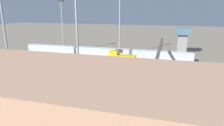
{
  "coord_description": "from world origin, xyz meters",
  "views": [
    {
      "loc": [
        -17.84,
        59.55,
        19.43
      ],
      "look_at": [
        -0.86,
        -0.35,
        2.5
      ],
      "focal_mm": 31.65,
      "sensor_mm": 36.0,
      "label": 1
    }
  ],
  "objects": [
    {
      "name": "maintenance_shed",
      "position": [
        -2.38,
        41.79,
        6.66
      ],
      "size": [
        45.16,
        14.72,
        13.31
      ],
      "primitive_type": "cube",
      "color": "tan",
      "rests_on": "ground_plane"
    },
    {
      "name": "light_mast_3",
      "position": [
        19.89,
        20.83,
        20.37
      ],
      "size": [
        2.8,
        0.7,
        32.84
      ],
      "color": "#9EA0A5",
      "rests_on": "ground_plane"
    },
    {
      "name": "track_bed_0",
      "position": [
        0.0,
        -17.5,
        0.06
      ],
      "size": [
        140.0,
        2.8,
        0.12
      ],
      "primitive_type": "cube",
      "color": "#4C443D",
      "rests_on": "ground_plane"
    },
    {
      "name": "track_bed_4",
      "position": [
        0.0,
        2.5,
        0.06
      ],
      "size": [
        140.0,
        2.8,
        0.12
      ],
      "primitive_type": "cube",
      "color": "#3D3833",
      "rests_on": "ground_plane"
    },
    {
      "name": "train_on_track_6",
      "position": [
        -3.78,
        12.5,
        2.06
      ],
      "size": [
        114.8,
        3.06,
        4.4
      ],
      "color": "black",
      "rests_on": "ground_plane"
    },
    {
      "name": "train_on_track_0",
      "position": [
        8.02,
        -17.5,
        2.02
      ],
      "size": [
        71.4,
        3.0,
        3.8
      ],
      "color": "silver",
      "rests_on": "ground_plane"
    },
    {
      "name": "track_bed_2",
      "position": [
        0.0,
        -7.5,
        0.06
      ],
      "size": [
        140.0,
        2.8,
        0.12
      ],
      "primitive_type": "cube",
      "color": "#4C443D",
      "rests_on": "ground_plane"
    },
    {
      "name": "ground_plane",
      "position": [
        0.0,
        0.0,
        0.0
      ],
      "size": [
        400.0,
        400.0,
        0.0
      ],
      "primitive_type": "plane",
      "color": "#756B5B"
    },
    {
      "name": "track_bed_7",
      "position": [
        0.0,
        17.5,
        0.06
      ],
      "size": [
        140.0,
        2.8,
        0.12
      ],
      "primitive_type": "cube",
      "color": "#3D3833",
      "rests_on": "ground_plane"
    },
    {
      "name": "signal_gantry",
      "position": [
        -15.79,
        0.0,
        7.73
      ],
      "size": [
        0.7,
        40.0,
        8.8
      ],
      "color": "#4C4742",
      "rests_on": "ground_plane"
    },
    {
      "name": "control_tower",
      "position": [
        -24.08,
        -32.48,
        6.97
      ],
      "size": [
        6.0,
        6.0,
        11.81
      ],
      "color": "gray",
      "rests_on": "ground_plane"
    },
    {
      "name": "track_bed_3",
      "position": [
        0.0,
        -2.5,
        0.06
      ],
      "size": [
        140.0,
        2.8,
        0.12
      ],
      "primitive_type": "cube",
      "color": "#4C443D",
      "rests_on": "ground_plane"
    },
    {
      "name": "train_on_track_2",
      "position": [
        -2.2,
        -7.5,
        2.16
      ],
      "size": [
        10.0,
        3.0,
        5.0
      ],
      "color": "gold",
      "rests_on": "ground_plane"
    },
    {
      "name": "track_bed_5",
      "position": [
        0.0,
        7.5,
        0.06
      ],
      "size": [
        140.0,
        2.8,
        0.12
      ],
      "primitive_type": "cube",
      "color": "#4C443D",
      "rests_on": "ground_plane"
    },
    {
      "name": "train_on_track_3",
      "position": [
        4.91,
        -2.5,
        2.05
      ],
      "size": [
        139.0,
        3.06,
        4.4
      ],
      "color": "#1E6B9E",
      "rests_on": "ground_plane"
    },
    {
      "name": "track_bed_1",
      "position": [
        0.0,
        -12.5,
        0.06
      ],
      "size": [
        140.0,
        2.8,
        0.12
      ],
      "primitive_type": "cube",
      "color": "#4C443D",
      "rests_on": "ground_plane"
    },
    {
      "name": "light_mast_0",
      "position": [
        28.43,
        -21.38,
        15.59
      ],
      "size": [
        2.8,
        0.7,
        24.03
      ],
      "color": "#9EA0A5",
      "rests_on": "ground_plane"
    },
    {
      "name": "light_mast_2",
      "position": [
        1.45,
        -19.92,
        18.89
      ],
      "size": [
        2.8,
        0.7,
        30.07
      ],
      "color": "#9EA0A5",
      "rests_on": "ground_plane"
    },
    {
      "name": "light_mast_1",
      "position": [
        1.33,
        19.94,
        16.24
      ],
      "size": [
        2.8,
        0.7,
        25.21
      ],
      "color": "#9EA0A5",
      "rests_on": "ground_plane"
    },
    {
      "name": "track_bed_6",
      "position": [
        0.0,
        12.5,
        0.06
      ],
      "size": [
        140.0,
        2.8,
        0.12
      ],
      "primitive_type": "cube",
      "color": "#3D3833",
      "rests_on": "ground_plane"
    }
  ]
}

